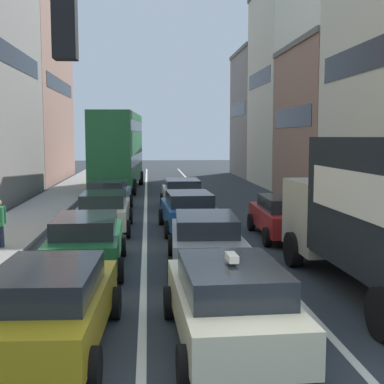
% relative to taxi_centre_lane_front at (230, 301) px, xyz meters
% --- Properties ---
extents(sidewalk_left, '(2.60, 64.00, 0.14)m').
position_rel_taxi_centre_lane_front_xyz_m(sidewalk_left, '(-6.51, 17.95, -0.73)').
color(sidewalk_left, gray).
rests_on(sidewalk_left, ground).
extents(lane_stripe_left, '(0.16, 60.00, 0.01)m').
position_rel_taxi_centre_lane_front_xyz_m(lane_stripe_left, '(-1.51, 17.95, -0.79)').
color(lane_stripe_left, silver).
rests_on(lane_stripe_left, ground).
extents(lane_stripe_right, '(0.16, 60.00, 0.01)m').
position_rel_taxi_centre_lane_front_xyz_m(lane_stripe_right, '(1.89, 17.95, -0.79)').
color(lane_stripe_right, silver).
rests_on(lane_stripe_right, ground).
extents(building_row_right, '(7.20, 43.90, 14.18)m').
position_rel_taxi_centre_lane_front_xyz_m(building_row_right, '(10.09, 20.25, 5.05)').
color(building_row_right, gray).
rests_on(building_row_right, ground).
extents(taxi_centre_lane_front, '(2.18, 4.36, 1.66)m').
position_rel_taxi_centre_lane_front_xyz_m(taxi_centre_lane_front, '(0.00, 0.00, 0.00)').
color(taxi_centre_lane_front, beige).
rests_on(taxi_centre_lane_front, ground).
extents(sedan_left_lane_front, '(2.22, 4.38, 1.49)m').
position_rel_taxi_centre_lane_front_xyz_m(sedan_left_lane_front, '(-3.04, 0.07, -0.00)').
color(sedan_left_lane_front, '#B29319').
rests_on(sedan_left_lane_front, ground).
extents(sedan_centre_lane_second, '(2.21, 4.37, 1.49)m').
position_rel_taxi_centre_lane_front_xyz_m(sedan_centre_lane_second, '(0.17, 5.36, -0.00)').
color(sedan_centre_lane_second, gray).
rests_on(sedan_centre_lane_second, ground).
extents(wagon_left_lane_second, '(2.13, 4.34, 1.49)m').
position_rel_taxi_centre_lane_front_xyz_m(wagon_left_lane_second, '(-3.05, 5.46, -0.00)').
color(wagon_left_lane_second, '#19592D').
rests_on(wagon_left_lane_second, ground).
extents(hatchback_centre_lane_third, '(2.22, 4.38, 1.49)m').
position_rel_taxi_centre_lane_front_xyz_m(hatchback_centre_lane_third, '(0.15, 10.99, -0.00)').
color(hatchback_centre_lane_third, '#194C8C').
rests_on(hatchback_centre_lane_third, ground).
extents(sedan_left_lane_third, '(2.07, 4.31, 1.49)m').
position_rel_taxi_centre_lane_front_xyz_m(sedan_left_lane_third, '(-3.04, 11.19, -0.00)').
color(sedan_left_lane_third, beige).
rests_on(sedan_left_lane_third, ground).
extents(coupe_centre_lane_fourth, '(2.10, 4.32, 1.49)m').
position_rel_taxi_centre_lane_front_xyz_m(coupe_centre_lane_fourth, '(0.30, 16.86, -0.00)').
color(coupe_centre_lane_fourth, silver).
rests_on(coupe_centre_lane_fourth, ground).
extents(sedan_left_lane_fourth, '(2.23, 4.38, 1.49)m').
position_rel_taxi_centre_lane_front_xyz_m(sedan_left_lane_fourth, '(-3.26, 16.30, -0.00)').
color(sedan_left_lane_fourth, '#759EB7').
rests_on(sedan_left_lane_fourth, ground).
extents(sedan_right_lane_behind_truck, '(2.13, 4.34, 1.49)m').
position_rel_taxi_centre_lane_front_xyz_m(sedan_right_lane_behind_truck, '(3.44, 9.34, -0.00)').
color(sedan_right_lane_behind_truck, '#A51E1E').
rests_on(sedan_right_lane_behind_truck, ground).
extents(bus_mid_queue_primary, '(3.21, 10.62, 5.06)m').
position_rel_taxi_centre_lane_front_xyz_m(bus_mid_queue_primary, '(-3.33, 26.27, 2.03)').
color(bus_mid_queue_primary, '#1E6033').
rests_on(bus_mid_queue_primary, ground).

